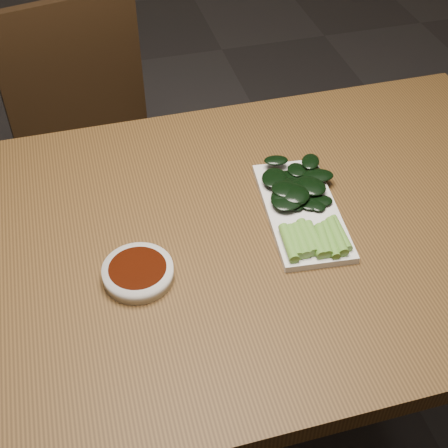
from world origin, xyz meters
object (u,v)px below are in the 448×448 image
(table, at_px, (213,262))
(chair_far, at_px, (96,154))
(serving_plate, at_px, (302,211))
(gai_lan, at_px, (301,200))
(sauce_bowl, at_px, (138,272))

(table, relative_size, chair_far, 1.57)
(serving_plate, bearing_deg, gai_lan, 84.94)
(sauce_bowl, xyz_separation_m, gai_lan, (0.32, 0.09, 0.01))
(sauce_bowl, bearing_deg, chair_far, 91.92)
(table, xyz_separation_m, sauce_bowl, (-0.15, -0.07, 0.09))
(chair_far, bearing_deg, gai_lan, -73.46)
(serving_plate, bearing_deg, table, -176.07)
(sauce_bowl, relative_size, serving_plate, 0.41)
(chair_far, relative_size, sauce_bowl, 7.42)
(chair_far, height_order, serving_plate, chair_far)
(gai_lan, bearing_deg, table, -172.80)
(table, distance_m, serving_plate, 0.19)
(table, relative_size, gai_lan, 4.88)
(table, height_order, serving_plate, serving_plate)
(table, relative_size, serving_plate, 4.77)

